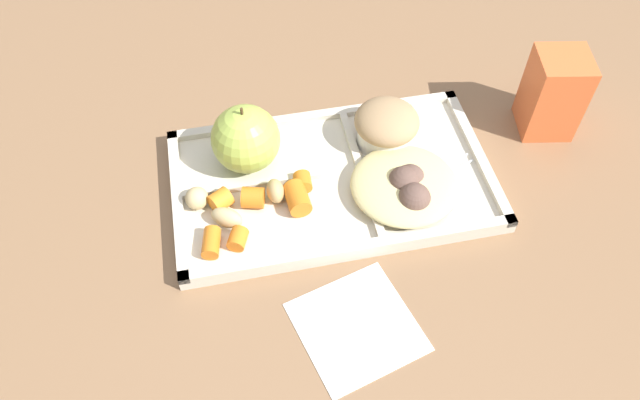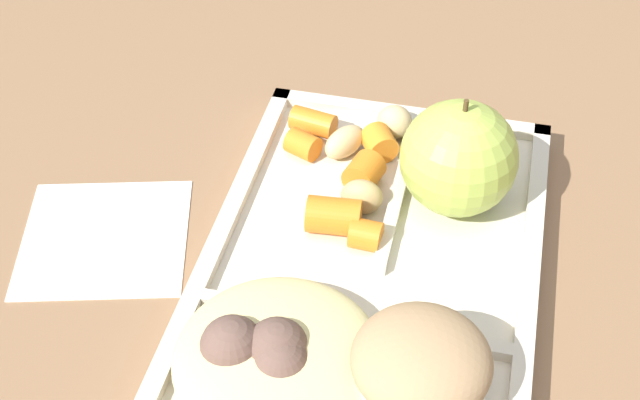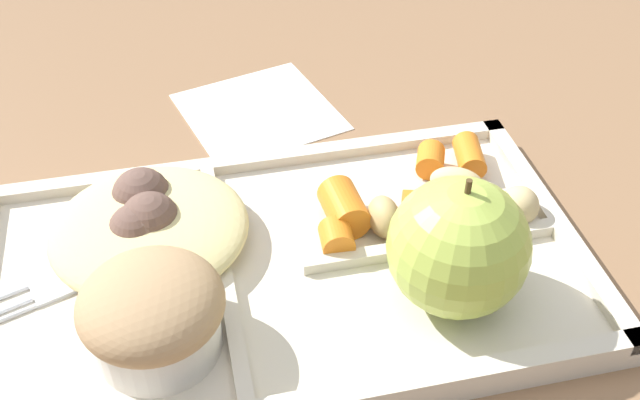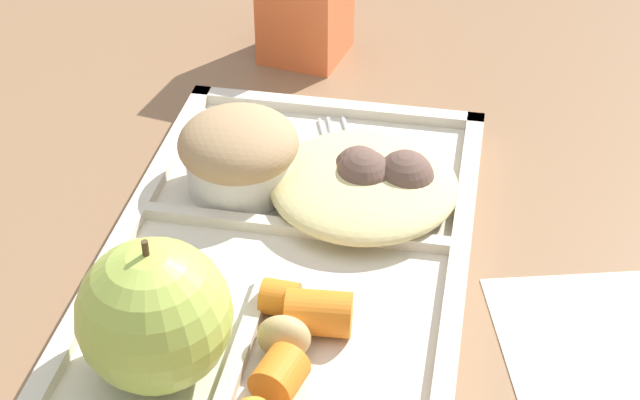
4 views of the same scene
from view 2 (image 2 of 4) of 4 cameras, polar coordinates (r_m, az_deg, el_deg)
The scene contains 19 objects.
ground at distance 0.62m, azimuth 2.73°, elevation -6.24°, with size 6.00×6.00×0.00m, color #846042.
lunch_tray at distance 0.62m, azimuth 2.77°, elevation -5.74°, with size 0.39×0.23×0.02m.
green_apple at distance 0.65m, azimuth 8.66°, elevation 2.61°, with size 0.08×0.08×0.09m.
bran_muffin at distance 0.54m, azimuth 6.29°, elevation -10.45°, with size 0.08×0.08×0.06m.
carrot_slice_near_corner at distance 0.73m, azimuth -0.43°, elevation 4.89°, with size 0.02×0.02×0.04m, color orange.
carrot_slice_small at distance 0.70m, azimuth -1.07°, elevation 3.47°, with size 0.02×0.02×0.02m, color orange.
carrot_slice_back at distance 0.64m, azimuth 0.86°, elevation -1.00°, with size 0.03×0.03×0.04m, color orange.
carrot_slice_tilted at distance 0.63m, azimuth 2.88°, elevation -2.20°, with size 0.02×0.02×0.02m, color orange.
carrot_slice_center at distance 0.68m, azimuth 2.76°, elevation 1.72°, with size 0.03×0.03×0.03m, color orange.
carrot_slice_edge at distance 0.70m, azimuth 3.74°, elevation 3.58°, with size 0.02×0.02×0.02m, color orange.
potato_chunk_wedge at distance 0.70m, azimuth 1.55°, elevation 3.65°, with size 0.04×0.02×0.02m, color tan.
potato_chunk_small at distance 0.65m, azimuth 2.62°, elevation 0.21°, with size 0.03×0.02×0.03m, color tan.
potato_chunk_corner at distance 0.72m, azimuth 4.68°, elevation 4.89°, with size 0.03×0.03×0.03m, color tan.
egg_noodle_pile at distance 0.56m, azimuth -2.68°, elevation -9.81°, with size 0.13×0.13×0.03m, color #D6C684.
meatball_side at distance 0.55m, azimuth -2.70°, elevation -9.31°, with size 0.04×0.04×0.04m, color brown.
meatball_back at distance 0.55m, azimuth -2.44°, elevation -10.25°, with size 0.04×0.04×0.04m, color brown.
meatball_front at distance 0.55m, azimuth -2.52°, elevation -9.80°, with size 0.04×0.04×0.04m, color brown.
meatball_center at distance 0.56m, azimuth -5.51°, elevation -9.13°, with size 0.04×0.04×0.04m, color brown.
paper_napkin at distance 0.68m, azimuth -13.30°, elevation -2.27°, with size 0.12×0.12×0.00m, color white.
Camera 2 is at (0.40, 0.06, 0.47)m, focal length 51.21 mm.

